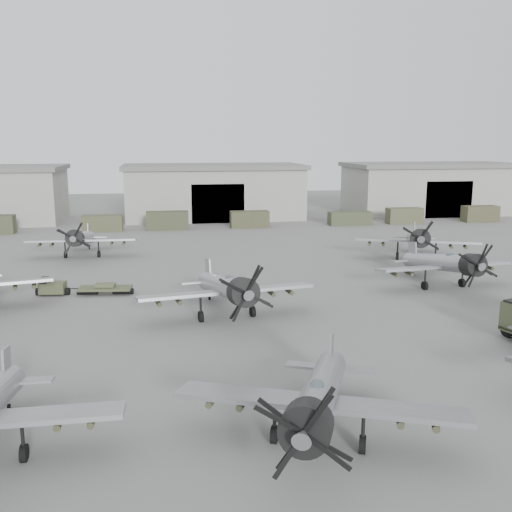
{
  "coord_description": "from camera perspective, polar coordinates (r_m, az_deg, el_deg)",
  "views": [
    {
      "loc": [
        -8.76,
        -31.69,
        12.41
      ],
      "look_at": [
        -0.59,
        16.7,
        2.5
      ],
      "focal_mm": 40.0,
      "sensor_mm": 36.0,
      "label": 1
    }
  ],
  "objects": [
    {
      "name": "support_truck_4",
      "position": [
        83.45,
        -0.65,
        3.7
      ],
      "size": [
        5.58,
        2.2,
        2.4
      ],
      "primitive_type": "cube",
      "color": "#3E3F29",
      "rests_on": "ground"
    },
    {
      "name": "support_truck_7",
      "position": [
        96.14,
        21.5,
        3.95
      ],
      "size": [
        5.48,
        2.2,
        2.48
      ],
      "primitive_type": "cube",
      "color": "#41412B",
      "rests_on": "ground"
    },
    {
      "name": "support_truck_6",
      "position": [
        90.32,
        14.61,
        3.92
      ],
      "size": [
        5.39,
        2.2,
        2.4
      ],
      "primitive_type": "cube",
      "color": "#454930",
      "rests_on": "ground"
    },
    {
      "name": "aircraft_near_1",
      "position": [
        23.85,
        6.25,
        -14.01
      ],
      "size": [
        11.88,
        10.74,
        4.83
      ],
      "rotation": [
        0.0,
        0.0,
        -0.39
      ],
      "color": "gray",
      "rests_on": "ground"
    },
    {
      "name": "aircraft_mid_1",
      "position": [
        40.06,
        -2.88,
        -3.22
      ],
      "size": [
        12.73,
        11.46,
        5.05
      ],
      "rotation": [
        0.0,
        0.0,
        0.16
      ],
      "color": "#9C9FA5",
      "rests_on": "ground"
    },
    {
      "name": "support_truck_5",
      "position": [
        87.16,
        9.38,
        3.74
      ],
      "size": [
        6.45,
        2.2,
        1.99
      ],
      "primitive_type": "cube",
      "color": "#3A412A",
      "rests_on": "ground"
    },
    {
      "name": "support_truck_2",
      "position": [
        82.87,
        -15.1,
        3.19
      ],
      "size": [
        5.52,
        2.2,
        2.23
      ],
      "primitive_type": "cube",
      "color": "#43462E",
      "rests_on": "ground"
    },
    {
      "name": "aircraft_far_0",
      "position": [
        64.28,
        -17.09,
        1.7
      ],
      "size": [
        11.66,
        10.49,
        4.67
      ],
      "rotation": [
        0.0,
        0.0,
        -0.04
      ],
      "color": "#9FA2A7",
      "rests_on": "ground"
    },
    {
      "name": "hangar_center",
      "position": [
        94.41,
        -4.25,
        6.5
      ],
      "size": [
        29.0,
        14.8,
        8.7
      ],
      "color": "#97988E",
      "rests_on": "ground"
    },
    {
      "name": "aircraft_mid_2",
      "position": [
        51.05,
        18.45,
        -0.72
      ],
      "size": [
        12.16,
        10.94,
        4.84
      ],
      "rotation": [
        0.0,
        0.0,
        0.1
      ],
      "color": "#999BA1",
      "rests_on": "ground"
    },
    {
      "name": "tug_trailer",
      "position": [
        49.27,
        -17.86,
        -3.06
      ],
      "size": [
        7.52,
        2.25,
        1.49
      ],
      "rotation": [
        0.0,
        0.0,
        -0.12
      ],
      "color": "#42472E",
      "rests_on": "ground"
    },
    {
      "name": "aircraft_far_1",
      "position": [
        62.24,
        15.82,
        1.67
      ],
      "size": [
        12.73,
        11.5,
        5.15
      ],
      "rotation": [
        0.0,
        0.0,
        -0.37
      ],
      "color": "gray",
      "rests_on": "ground"
    },
    {
      "name": "support_truck_3",
      "position": [
        82.45,
        -8.86,
        3.53
      ],
      "size": [
        5.92,
        2.2,
        2.59
      ],
      "primitive_type": "cube",
      "color": "#383D28",
      "rests_on": "ground"
    },
    {
      "name": "ground",
      "position": [
        35.15,
        5.56,
        -9.32
      ],
      "size": [
        220.0,
        220.0,
        0.0
      ],
      "primitive_type": "plane",
      "color": "#5F5F5D",
      "rests_on": "ground"
    },
    {
      "name": "hangar_right",
      "position": [
        104.99,
        17.01,
        6.53
      ],
      "size": [
        29.0,
        14.8,
        8.7
      ],
      "color": "#97988E",
      "rests_on": "ground"
    }
  ]
}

